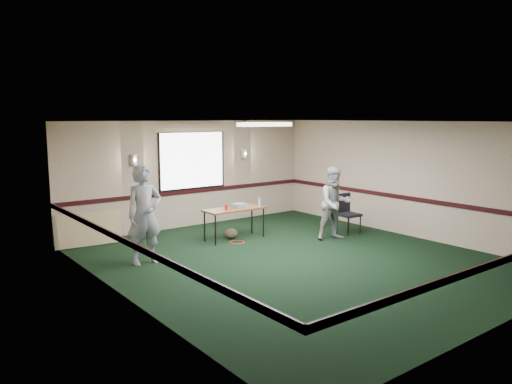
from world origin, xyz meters
TOP-DOWN VIEW (x-y plane):
  - ground at (0.00, 0.00)m, footprint 8.00×8.00m
  - room_shell at (0.00, 2.12)m, footprint 8.00×8.02m
  - folding_table at (0.02, 2.14)m, footprint 1.45×0.60m
  - projector at (0.14, 2.14)m, footprint 0.34×0.30m
  - game_console at (0.35, 2.28)m, footprint 0.20×0.17m
  - red_cup at (-0.22, 2.12)m, footprint 0.07×0.07m
  - water_bottle at (0.66, 2.04)m, footprint 0.05×0.05m
  - duffel_bag at (-0.04, 2.20)m, footprint 0.40×0.35m
  - cable_coil at (-0.13, 1.83)m, footprint 0.40×0.40m
  - folded_table at (-2.86, 3.60)m, footprint 1.45×0.35m
  - conference_chair at (2.51, 1.00)m, footprint 0.50×0.52m
  - person_left at (-2.45, 1.59)m, footprint 0.71×0.48m
  - person_right at (1.83, 0.72)m, footprint 0.98×0.87m

SIDE VIEW (x-z plane):
  - ground at x=0.00m, z-range 0.00..0.00m
  - cable_coil at x=-0.13m, z-range 0.00..0.02m
  - duffel_bag at x=-0.04m, z-range 0.00..0.24m
  - folded_table at x=-2.86m, z-range 0.00..0.74m
  - conference_chair at x=2.51m, z-range 0.08..1.04m
  - folding_table at x=0.02m, z-range 0.31..1.03m
  - game_console at x=0.35m, z-range 0.72..0.76m
  - projector at x=0.14m, z-range 0.72..0.82m
  - red_cup at x=-0.22m, z-range 0.72..0.83m
  - water_bottle at x=0.66m, z-range 0.72..0.90m
  - person_right at x=1.83m, z-range 0.00..1.68m
  - person_left at x=-2.45m, z-range 0.00..1.90m
  - room_shell at x=0.00m, z-range -2.42..5.58m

